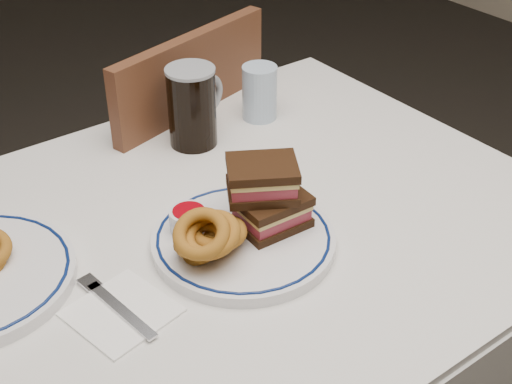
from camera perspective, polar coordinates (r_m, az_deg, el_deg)
dining_table at (r=1.21m, az=-5.45°, el=-7.82°), size 1.27×0.87×0.75m
chair_far at (r=1.72m, az=-7.49°, el=0.12°), size 0.52×0.52×0.92m
main_plate at (r=1.12m, az=-1.02°, el=-3.85°), size 0.29×0.29×0.02m
reuben_sandwich at (r=1.11m, az=0.89°, el=-0.24°), size 0.14×0.13×0.11m
onion_rings_main at (r=1.06m, az=-3.91°, el=-3.69°), size 0.13×0.12×0.13m
ketchup_ramekin at (r=1.12m, az=-5.37°, el=-2.15°), size 0.06×0.06×0.04m
beer_mug at (r=1.36m, az=-5.06°, el=6.93°), size 0.14×0.09×0.16m
water_glass at (r=1.46m, az=0.29°, el=7.97°), size 0.07×0.07×0.11m
napkin_fork at (r=1.03m, az=-10.81°, el=-9.31°), size 0.15×0.17×0.01m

